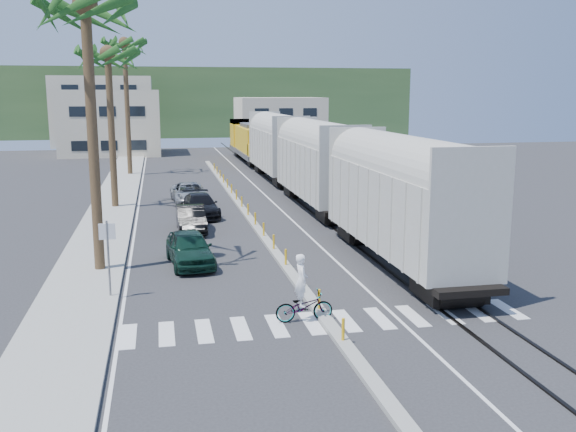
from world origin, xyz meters
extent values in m
plane|color=#28282B|center=(0.00, 0.00, 0.00)|extent=(140.00, 140.00, 0.00)
cube|color=gray|center=(-8.50, 25.00, 0.07)|extent=(3.00, 90.00, 0.15)
cube|color=black|center=(4.28, 28.00, 0.03)|extent=(0.12, 100.00, 0.06)
cube|color=black|center=(5.72, 28.00, 0.03)|extent=(0.12, 100.00, 0.06)
cube|color=gray|center=(0.00, 20.00, 0.07)|extent=(0.45, 60.00, 0.15)
cylinder|color=gold|center=(0.00, -4.00, 0.50)|extent=(0.10, 0.10, 0.70)
cylinder|color=gold|center=(0.00, -1.00, 0.50)|extent=(0.10, 0.10, 0.70)
cylinder|color=gold|center=(0.00, 2.00, 0.50)|extent=(0.10, 0.10, 0.70)
cylinder|color=gold|center=(0.00, 5.00, 0.50)|extent=(0.10, 0.10, 0.70)
cylinder|color=gold|center=(0.00, 8.00, 0.50)|extent=(0.10, 0.10, 0.70)
cylinder|color=gold|center=(0.00, 11.00, 0.50)|extent=(0.10, 0.10, 0.70)
cylinder|color=gold|center=(0.00, 14.00, 0.50)|extent=(0.10, 0.10, 0.70)
cylinder|color=gold|center=(0.00, 17.00, 0.50)|extent=(0.10, 0.10, 0.70)
cylinder|color=gold|center=(0.00, 20.00, 0.50)|extent=(0.10, 0.10, 0.70)
cylinder|color=gold|center=(0.00, 23.00, 0.50)|extent=(0.10, 0.10, 0.70)
cylinder|color=gold|center=(0.00, 26.00, 0.50)|extent=(0.10, 0.10, 0.70)
cylinder|color=gold|center=(0.00, 29.00, 0.50)|extent=(0.10, 0.10, 0.70)
cylinder|color=gold|center=(0.00, 32.00, 0.50)|extent=(0.10, 0.10, 0.70)
cylinder|color=gold|center=(0.00, 35.00, 0.50)|extent=(0.10, 0.10, 0.70)
cylinder|color=gold|center=(0.00, 38.00, 0.50)|extent=(0.10, 0.10, 0.70)
cylinder|color=gold|center=(0.00, 41.00, 0.50)|extent=(0.10, 0.10, 0.70)
cube|color=silver|center=(0.00, -2.00, 0.01)|extent=(14.00, 2.20, 0.01)
cube|color=silver|center=(-6.80, 25.00, 0.00)|extent=(0.12, 90.00, 0.01)
cube|color=silver|center=(2.50, 25.00, 0.00)|extent=(0.12, 90.00, 0.01)
cube|color=#ADAC9F|center=(5.00, 4.27, 2.70)|extent=(3.00, 12.88, 3.40)
cylinder|color=#ADAC9F|center=(5.00, 4.27, 4.40)|extent=(2.90, 12.58, 2.90)
cube|color=black|center=(5.00, 4.27, 0.50)|extent=(2.60, 12.88, 1.00)
cube|color=#ADAC9F|center=(5.00, 19.27, 2.70)|extent=(3.00, 12.88, 3.40)
cylinder|color=#ADAC9F|center=(5.00, 19.27, 4.40)|extent=(2.90, 12.58, 2.90)
cube|color=black|center=(5.00, 19.27, 0.50)|extent=(2.60, 12.88, 1.00)
cube|color=#ADAC9F|center=(5.00, 34.27, 2.70)|extent=(3.00, 12.88, 3.40)
cylinder|color=#ADAC9F|center=(5.00, 34.27, 4.40)|extent=(2.90, 12.58, 2.90)
cube|color=black|center=(5.00, 34.27, 0.50)|extent=(2.60, 12.88, 1.00)
cube|color=#4C4C4F|center=(5.00, 50.27, 1.05)|extent=(3.00, 17.00, 0.50)
cube|color=gold|center=(5.00, 49.27, 2.60)|extent=(2.70, 12.24, 2.60)
cube|color=gold|center=(5.00, 56.05, 2.90)|extent=(3.00, 3.74, 3.20)
cube|color=black|center=(5.00, 50.27, 0.45)|extent=(2.60, 13.60, 0.90)
cylinder|color=brown|center=(-8.00, 6.00, 5.50)|extent=(0.44, 0.44, 11.00)
sphere|color=#1A4916|center=(-8.00, 6.00, 11.15)|extent=(3.20, 3.20, 3.20)
cylinder|color=brown|center=(-8.30, 22.00, 5.00)|extent=(0.44, 0.44, 10.00)
sphere|color=#1A4916|center=(-8.30, 22.00, 10.15)|extent=(3.20, 3.20, 3.20)
cylinder|color=brown|center=(-8.00, 40.00, 6.00)|extent=(0.44, 0.44, 12.00)
sphere|color=#1A4916|center=(-8.00, 40.00, 12.15)|extent=(3.20, 3.20, 3.20)
cylinder|color=slate|center=(-7.30, 2.00, 1.50)|extent=(0.08, 0.08, 3.00)
cube|color=silver|center=(-7.30, 2.00, 2.60)|extent=(0.60, 0.04, 0.60)
cube|color=beige|center=(-11.00, 62.00, 4.00)|extent=(12.00, 10.00, 8.00)
cube|color=beige|center=(-13.00, 78.00, 5.00)|extent=(14.00, 12.00, 10.00)
cube|color=beige|center=(12.00, 70.00, 3.50)|extent=(12.00, 10.00, 7.00)
cube|color=#385628|center=(0.00, 100.00, 6.00)|extent=(80.00, 20.00, 12.00)
imported|color=#0F2F22|center=(-4.12, 6.38, 0.77)|extent=(2.72, 4.89, 1.54)
imported|color=black|center=(-3.69, 13.51, 0.71)|extent=(1.64, 4.38, 1.43)
imported|color=black|center=(-2.88, 17.83, 0.70)|extent=(2.75, 5.17, 1.41)
imported|color=#A5A7AA|center=(-3.29, 23.10, 0.71)|extent=(2.99, 5.39, 1.42)
imported|color=#9EA0A5|center=(-0.71, -1.73, 0.52)|extent=(0.73, 1.98, 1.03)
imported|color=white|center=(-0.81, -1.73, 1.45)|extent=(0.67, 0.45, 1.80)
camera|label=1|loc=(-5.35, -21.89, 7.60)|focal=40.00mm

